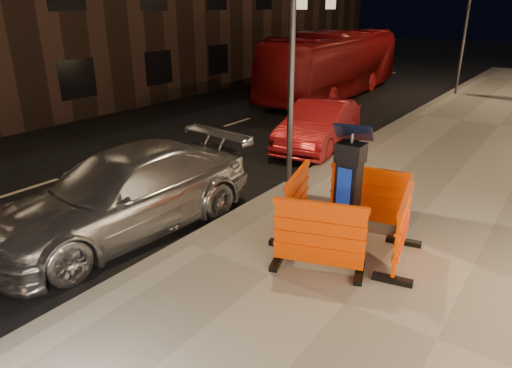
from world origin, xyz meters
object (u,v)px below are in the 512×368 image
Objects in this scene: barrier_back at (368,197)px; barrier_bldgside at (402,230)px; car_red at (318,148)px; barrier_front at (319,237)px; bus_doubledecker at (332,96)px; barrier_kerbside at (297,202)px; car_silver at (129,230)px; parking_kiosk at (348,190)px.

barrier_back and barrier_bldgside have the same top height.
car_red is at bearing 116.78° from barrier_back.
car_red is (-4.29, 5.34, -0.71)m from barrier_bldgside.
barrier_front is 0.14× the size of bus_doubledecker.
barrier_bldgside is 6.89m from car_red.
barrier_kerbside is 0.34× the size of car_red.
barrier_kerbside is 5.90m from car_red.
car_silver is at bearing 104.28° from barrier_kerbside.
barrier_front is 15.87m from bus_doubledecker.
parking_kiosk is 6.41m from car_red.
barrier_bldgside is 0.14× the size of bus_doubledecker.
barrier_front and barrier_back have the same top height.
car_silver is at bearing -170.46° from parking_kiosk.
parking_kiosk is at bearing 28.69° from car_silver.
car_silver is at bearing 171.03° from barrier_front.
barrier_kerbside is (-0.95, -0.95, 0.00)m from barrier_back.
car_silver is (-4.64, -1.57, -0.71)m from barrier_bldgside.
barrier_bldgside reaches higher than car_silver.
barrier_front and barrier_bldgside have the same top height.
parking_kiosk is 1.05m from barrier_front.
barrier_front is 0.34× the size of car_red.
parking_kiosk is 1.40× the size of barrier_kerbside.
bus_doubledecker reaches higher than car_red.
barrier_front reaches higher than car_silver.
bus_doubledecker is at bearing 103.71° from parking_kiosk.
parking_kiosk is 1.05m from barrier_bldgside.
parking_kiosk reaches higher than car_silver.
barrier_front is 7.16m from car_red.
car_red is (-3.34, 6.29, -0.71)m from barrier_front.
barrier_bldgside is at bearing -55.42° from barrier_back.
barrier_kerbside is at bearing -145.42° from barrier_back.
bus_doubledecker reaches higher than barrier_kerbside.
car_silver is at bearing -102.84° from car_red.
car_silver is at bearing -81.29° from bus_doubledecker.
barrier_back is at bearing 71.58° from barrier_front.
barrier_front is 1.34m from barrier_kerbside.
car_silver is (-3.69, -0.62, -0.71)m from barrier_front.
car_red is (-3.34, 5.34, -1.16)m from parking_kiosk.
bus_doubledecker reaches higher than car_silver.
barrier_back is at bearing -64.32° from bus_doubledecker.
barrier_back is (0.00, 0.95, -0.45)m from parking_kiosk.
barrier_kerbside is at bearing 166.58° from parking_kiosk.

